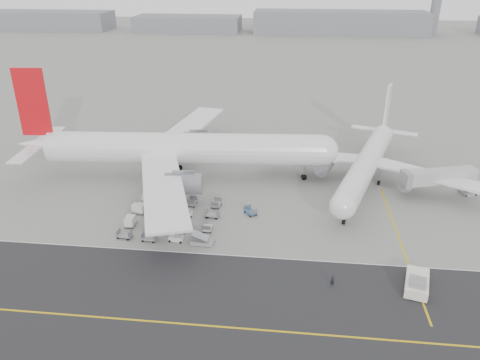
# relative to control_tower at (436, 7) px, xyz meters

# --- Properties ---
(ground) EXTENTS (700.00, 700.00, 0.00)m
(ground) POSITION_rel_control_tower_xyz_m (-100.00, -265.00, -16.25)
(ground) COLOR gray
(ground) RESTS_ON ground
(taxiway) EXTENTS (220.00, 59.00, 0.03)m
(taxiway) POSITION_rel_control_tower_xyz_m (-94.98, -282.98, -16.24)
(taxiway) COLOR #2A2A2C
(taxiway) RESTS_ON ground
(horizon_buildings) EXTENTS (520.00, 28.00, 28.00)m
(horizon_buildings) POSITION_rel_control_tower_xyz_m (-70.00, -5.00, -16.25)
(horizon_buildings) COLOR slate
(horizon_buildings) RESTS_ON ground
(control_tower) EXTENTS (7.00, 7.00, 31.25)m
(control_tower) POSITION_rel_control_tower_xyz_m (0.00, 0.00, 0.00)
(control_tower) COLOR slate
(control_tower) RESTS_ON ground
(airliner_a) EXTENTS (66.56, 65.63, 22.95)m
(airliner_a) POSITION_rel_control_tower_xyz_m (-111.71, -239.46, -9.65)
(airliner_a) COLOR white
(airliner_a) RESTS_ON ground
(airliner_b) EXTENTS (44.29, 45.15, 16.15)m
(airliner_b) POSITION_rel_control_tower_xyz_m (-72.80, -237.65, -11.59)
(airliner_b) COLOR white
(airliner_b) RESTS_ON ground
(pushback_tug) EXTENTS (4.52, 8.39, 2.37)m
(pushback_tug) POSITION_rel_control_tower_xyz_m (-70.26, -272.46, -15.28)
(pushback_tug) COLOR white
(pushback_tug) RESTS_ON ground
(jet_bridge) EXTENTS (15.71, 7.36, 5.90)m
(jet_bridge) POSITION_rel_control_tower_xyz_m (-59.84, -242.81, -12.14)
(jet_bridge) COLOR gray
(jet_bridge) RESTS_ON ground
(gse_cluster) EXTENTS (21.50, 20.79, 1.84)m
(gse_cluster) POSITION_rel_control_tower_xyz_m (-108.58, -257.84, -16.25)
(gse_cluster) COLOR gray
(gse_cluster) RESTS_ON ground
(stray_dolly) EXTENTS (2.60, 2.79, 1.47)m
(stray_dolly) POSITION_rel_control_tower_xyz_m (-95.18, -253.66, -16.25)
(stray_dolly) COLOR silver
(stray_dolly) RESTS_ON ground
(ground_crew_a) EXTENTS (0.63, 0.44, 1.64)m
(ground_crew_a) POSITION_rel_control_tower_xyz_m (-81.87, -273.08, -15.43)
(ground_crew_a) COLOR black
(ground_crew_a) RESTS_ON ground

